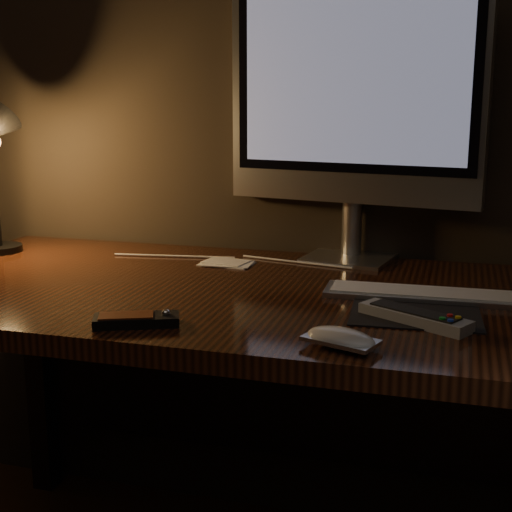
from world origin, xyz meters
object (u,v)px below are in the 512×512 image
(monitor, at_px, (353,100))
(tv_remote, at_px, (414,317))
(media_remote, at_px, (136,320))
(keyboard, at_px, (421,294))
(mouse, at_px, (341,341))
(desk, at_px, (267,338))

(monitor, distance_m, tv_remote, 0.62)
(media_remote, bearing_deg, monitor, 42.54)
(keyboard, height_order, mouse, mouse)
(desk, relative_size, mouse, 13.74)
(tv_remote, bearing_deg, desk, 176.08)
(desk, relative_size, keyboard, 4.24)
(monitor, bearing_deg, media_remote, -104.27)
(monitor, bearing_deg, keyboard, -46.64)
(keyboard, height_order, media_remote, media_remote)
(desk, height_order, tv_remote, tv_remote)
(monitor, relative_size, media_remote, 4.12)
(desk, height_order, mouse, mouse)
(mouse, bearing_deg, monitor, 116.86)
(monitor, xyz_separation_m, tv_remote, (0.19, -0.46, -0.37))
(desk, distance_m, tv_remote, 0.41)
(desk, distance_m, monitor, 0.58)
(mouse, bearing_deg, tv_remote, 76.62)
(monitor, xyz_separation_m, keyboard, (0.19, -0.29, -0.37))
(media_remote, height_order, tv_remote, same)
(media_remote, distance_m, tv_remote, 0.49)
(desk, relative_size, monitor, 2.49)
(monitor, distance_m, mouse, 0.73)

